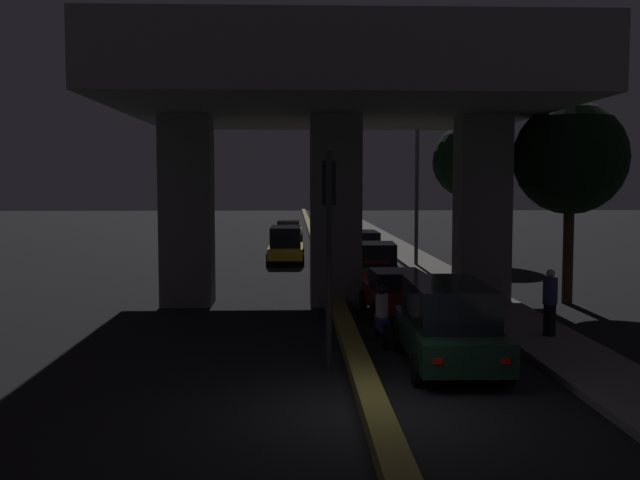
% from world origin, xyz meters
% --- Properties ---
extents(ground_plane, '(200.00, 200.00, 0.00)m').
position_xyz_m(ground_plane, '(0.00, 0.00, 0.00)').
color(ground_plane, black).
extents(median_divider, '(0.50, 126.00, 0.31)m').
position_xyz_m(median_divider, '(0.00, 35.00, 0.16)').
color(median_divider, olive).
rests_on(median_divider, ground_plane).
extents(sidewalk_right, '(2.06, 126.00, 0.16)m').
position_xyz_m(sidewalk_right, '(5.06, 28.00, 0.08)').
color(sidewalk_right, slate).
rests_on(sidewalk_right, ground_plane).
extents(elevated_overpass, '(13.74, 13.47, 9.28)m').
position_xyz_m(elevated_overpass, '(0.00, 12.17, 6.90)').
color(elevated_overpass, slate).
rests_on(elevated_overpass, ground_plane).
extents(traffic_light_left_of_median, '(0.30, 0.49, 4.77)m').
position_xyz_m(traffic_light_left_of_median, '(-0.65, 3.15, 3.25)').
color(traffic_light_left_of_median, black).
rests_on(traffic_light_left_of_median, ground_plane).
extents(street_lamp, '(2.77, 0.32, 8.20)m').
position_xyz_m(street_lamp, '(4.14, 23.01, 4.88)').
color(street_lamp, '#2D2D30').
rests_on(street_lamp, ground_plane).
extents(car_dark_green_lead, '(2.08, 4.72, 1.88)m').
position_xyz_m(car_dark_green_lead, '(2.02, 3.32, 1.00)').
color(car_dark_green_lead, black).
rests_on(car_dark_green_lead, ground_plane).
extents(car_dark_red_second, '(1.99, 4.00, 1.42)m').
position_xyz_m(car_dark_red_second, '(1.75, 9.82, 0.73)').
color(car_dark_red_second, '#591414').
rests_on(car_dark_red_second, ground_plane).
extents(car_dark_green_third, '(1.98, 4.03, 1.68)m').
position_xyz_m(car_dark_green_third, '(1.95, 17.14, 0.85)').
color(car_dark_green_third, black).
rests_on(car_dark_green_third, ground_plane).
extents(car_black_fourth, '(2.08, 4.65, 1.75)m').
position_xyz_m(car_black_fourth, '(1.85, 23.39, 0.92)').
color(car_black_fourth, black).
rests_on(car_black_fourth, ground_plane).
extents(car_taxi_yellow_lead_oncoming, '(1.93, 4.62, 1.88)m').
position_xyz_m(car_taxi_yellow_lead_oncoming, '(-1.82, 25.35, 0.99)').
color(car_taxi_yellow_lead_oncoming, gold).
rests_on(car_taxi_yellow_lead_oncoming, ground_plane).
extents(car_white_second_oncoming, '(1.98, 4.22, 1.51)m').
position_xyz_m(car_white_second_oncoming, '(-1.78, 38.54, 0.78)').
color(car_white_second_oncoming, silver).
rests_on(car_white_second_oncoming, ground_plane).
extents(motorcycle_blue_filtering_near, '(0.33, 1.88, 1.51)m').
position_xyz_m(motorcycle_blue_filtering_near, '(0.83, 5.76, 0.64)').
color(motorcycle_blue_filtering_near, black).
rests_on(motorcycle_blue_filtering_near, ground_plane).
extents(motorcycle_black_filtering_mid, '(0.33, 1.92, 1.35)m').
position_xyz_m(motorcycle_black_filtering_mid, '(0.54, 14.23, 0.58)').
color(motorcycle_black_filtering_mid, black).
rests_on(motorcycle_black_filtering_mid, ground_plane).
extents(motorcycle_white_filtering_far, '(0.33, 1.98, 1.43)m').
position_xyz_m(motorcycle_white_filtering_far, '(0.61, 21.75, 0.61)').
color(motorcycle_white_filtering_far, black).
rests_on(motorcycle_white_filtering_far, ground_plane).
extents(pedestrian_on_sidewalk, '(0.37, 0.37, 1.73)m').
position_xyz_m(pedestrian_on_sidewalk, '(5.19, 5.87, 1.02)').
color(pedestrian_on_sidewalk, black).
rests_on(pedestrian_on_sidewalk, sidewalk_right).
extents(roadside_tree_kerbside_near, '(3.82, 3.82, 6.85)m').
position_xyz_m(roadside_tree_kerbside_near, '(7.90, 11.98, 4.92)').
color(roadside_tree_kerbside_near, '#38281C').
rests_on(roadside_tree_kerbside_near, ground_plane).
extents(roadside_tree_kerbside_mid, '(3.91, 3.91, 7.24)m').
position_xyz_m(roadside_tree_kerbside_mid, '(7.96, 26.91, 5.24)').
color(roadside_tree_kerbside_mid, '#38281C').
rests_on(roadside_tree_kerbside_mid, ground_plane).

